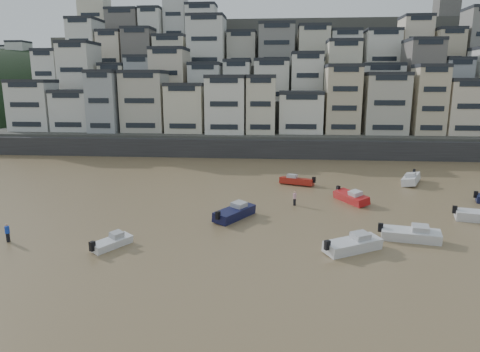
# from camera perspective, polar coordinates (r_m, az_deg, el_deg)

# --- Properties ---
(harbor_wall) EXTENTS (140.00, 3.00, 3.50)m
(harbor_wall) POSITION_cam_1_polar(r_m,az_deg,el_deg) (82.15, 7.20, 3.61)
(harbor_wall) COLOR #38383A
(harbor_wall) RESTS_ON ground
(hillside) EXTENTS (141.04, 66.00, 50.00)m
(hillside) POSITION_cam_1_polar(r_m,az_deg,el_deg) (121.24, 8.96, 11.71)
(hillside) COLOR #4C4C47
(hillside) RESTS_ON ground
(headland) EXTENTS (216.00, 135.00, 53.33)m
(headland) POSITION_cam_1_polar(r_m,az_deg,el_deg) (182.78, -29.04, 6.42)
(headland) COLOR black
(headland) RESTS_ON ground
(boat_h) EXTENTS (5.49, 3.37, 1.42)m
(boat_h) POSITION_cam_1_polar(r_m,az_deg,el_deg) (60.94, 7.59, -0.48)
(boat_h) COLOR #A11D13
(boat_h) RESTS_ON ground
(boat_a) EXTENTS (5.92, 4.59, 1.57)m
(boat_a) POSITION_cam_1_polar(r_m,az_deg,el_deg) (38.19, 14.83, -8.57)
(boat_a) COLOR silver
(boat_a) RESTS_ON ground
(boat_b) EXTENTS (5.87, 2.87, 1.53)m
(boat_b) POSITION_cam_1_polar(r_m,az_deg,el_deg) (42.26, 21.83, -7.04)
(boat_b) COLOR silver
(boat_b) RESTS_ON ground
(boat_i) EXTENTS (4.45, 6.61, 1.72)m
(boat_i) POSITION_cam_1_polar(r_m,az_deg,el_deg) (65.62, 21.86, -0.21)
(boat_i) COLOR silver
(boat_i) RESTS_ON ground
(boat_e) EXTENTS (4.22, 5.79, 1.52)m
(boat_e) POSITION_cam_1_polar(r_m,az_deg,el_deg) (53.22, 14.59, -2.62)
(boat_e) COLOR #AD1517
(boat_e) RESTS_ON ground
(boat_c) EXTENTS (4.78, 6.26, 1.66)m
(boat_c) POSITION_cam_1_polar(r_m,az_deg,el_deg) (45.54, -0.73, -4.65)
(boat_c) COLOR #13153C
(boat_c) RESTS_ON ground
(boat_j) EXTENTS (3.28, 4.29, 1.14)m
(boat_j) POSITION_cam_1_polar(r_m,az_deg,el_deg) (39.43, -16.73, -8.35)
(boat_j) COLOR white
(boat_j) RESTS_ON ground
(person_blue) EXTENTS (0.44, 0.44, 1.74)m
(person_blue) POSITION_cam_1_polar(r_m,az_deg,el_deg) (44.32, -28.59, -6.66)
(person_blue) COLOR #183BB9
(person_blue) RESTS_ON ground
(person_pink) EXTENTS (0.44, 0.44, 1.74)m
(person_pink) POSITION_cam_1_polar(r_m,az_deg,el_deg) (50.60, 7.30, -2.96)
(person_pink) COLOR #CE91A0
(person_pink) RESTS_ON ground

